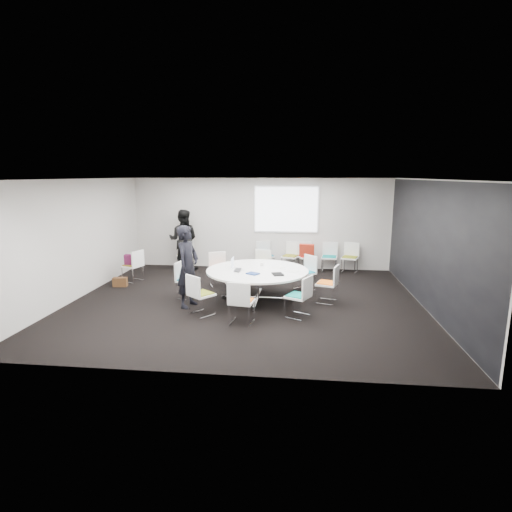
# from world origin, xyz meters

# --- Properties ---
(room_shell) EXTENTS (8.08, 7.08, 2.88)m
(room_shell) POSITION_xyz_m (0.09, 0.00, 1.40)
(room_shell) COLOR black
(room_shell) RESTS_ON ground
(conference_table) EXTENTS (2.36, 2.36, 0.73)m
(conference_table) POSITION_xyz_m (0.26, 0.13, 0.56)
(conference_table) COLOR silver
(conference_table) RESTS_ON ground
(projection_screen) EXTENTS (1.90, 0.03, 1.35)m
(projection_screen) POSITION_xyz_m (0.80, 3.46, 1.85)
(projection_screen) COLOR white
(projection_screen) RESTS_ON room_shell
(chair_ring_a) EXTENTS (0.57, 0.57, 0.88)m
(chair_ring_a) POSITION_xyz_m (1.88, 0.12, 0.28)
(chair_ring_a) COLOR silver
(chair_ring_a) RESTS_ON ground
(chair_ring_b) EXTENTS (0.64, 0.64, 0.88)m
(chair_ring_b) POSITION_xyz_m (1.38, 1.10, 0.28)
(chair_ring_b) COLOR silver
(chair_ring_b) RESTS_ON ground
(chair_ring_c) EXTENTS (0.54, 0.53, 0.88)m
(chair_ring_c) POSITION_xyz_m (0.20, 1.68, 0.28)
(chair_ring_c) COLOR silver
(chair_ring_c) RESTS_ON ground
(chair_ring_d) EXTENTS (0.60, 0.59, 0.88)m
(chair_ring_d) POSITION_xyz_m (-0.88, 1.25, 0.28)
(chair_ring_d) COLOR silver
(chair_ring_d) RESTS_ON ground
(chair_ring_e) EXTENTS (0.53, 0.54, 0.88)m
(chair_ring_e) POSITION_xyz_m (-1.41, 0.10, 0.28)
(chair_ring_e) COLOR silver
(chair_ring_e) RESTS_ON ground
(chair_ring_f) EXTENTS (0.64, 0.64, 0.88)m
(chair_ring_f) POSITION_xyz_m (-0.80, -1.01, 0.28)
(chair_ring_f) COLOR silver
(chair_ring_f) RESTS_ON ground
(chair_ring_g) EXTENTS (0.52, 0.51, 0.88)m
(chair_ring_g) POSITION_xyz_m (0.11, -1.41, 0.28)
(chair_ring_g) COLOR silver
(chair_ring_g) RESTS_ON ground
(chair_ring_h) EXTENTS (0.61, 0.61, 0.88)m
(chair_ring_h) POSITION_xyz_m (1.22, -0.92, 0.28)
(chair_ring_h) COLOR silver
(chair_ring_h) RESTS_ON ground
(chair_back_a) EXTENTS (0.61, 0.60, 0.88)m
(chair_back_a) POSITION_xyz_m (0.19, 3.16, 0.28)
(chair_back_a) COLOR silver
(chair_back_a) RESTS_ON ground
(chair_back_b) EXTENTS (0.59, 0.58, 0.88)m
(chair_back_b) POSITION_xyz_m (0.97, 3.16, 0.28)
(chair_back_b) COLOR silver
(chair_back_b) RESTS_ON ground
(chair_back_c) EXTENTS (0.58, 0.57, 0.88)m
(chair_back_c) POSITION_xyz_m (1.44, 3.16, 0.28)
(chair_back_c) COLOR silver
(chair_back_c) RESTS_ON ground
(chair_back_d) EXTENTS (0.52, 0.51, 0.88)m
(chair_back_d) POSITION_xyz_m (2.13, 3.17, 0.28)
(chair_back_d) COLOR silver
(chair_back_d) RESTS_ON ground
(chair_back_e) EXTENTS (0.58, 0.57, 0.88)m
(chair_back_e) POSITION_xyz_m (2.75, 3.16, 0.28)
(chair_back_e) COLOR silver
(chair_back_e) RESTS_ON ground
(chair_spare_left) EXTENTS (0.58, 0.58, 0.88)m
(chair_spare_left) POSITION_xyz_m (-3.31, 1.42, 0.28)
(chair_spare_left) COLOR silver
(chair_spare_left) RESTS_ON ground
(chair_person_back) EXTENTS (0.47, 0.46, 0.88)m
(chair_person_back) POSITION_xyz_m (-2.33, 3.15, 0.28)
(chair_person_back) COLOR silver
(chair_person_back) RESTS_ON ground
(person_main) EXTENTS (0.58, 0.75, 1.82)m
(person_main) POSITION_xyz_m (-1.22, -0.48, 0.91)
(person_main) COLOR black
(person_main) RESTS_ON ground
(person_back) EXTENTS (0.93, 0.73, 1.86)m
(person_back) POSITION_xyz_m (-2.33, 2.98, 0.93)
(person_back) COLOR black
(person_back) RESTS_ON ground
(laptop) EXTENTS (0.23, 0.36, 0.03)m
(laptop) POSITION_xyz_m (-0.13, -0.01, 0.74)
(laptop) COLOR #333338
(laptop) RESTS_ON conference_table
(laptop_lid) EXTENTS (0.02, 0.30, 0.22)m
(laptop_lid) POSITION_xyz_m (-0.34, 0.27, 0.86)
(laptop_lid) COLOR silver
(laptop_lid) RESTS_ON conference_table
(notebook_black) EXTENTS (0.30, 0.35, 0.02)m
(notebook_black) POSITION_xyz_m (0.76, -0.28, 0.74)
(notebook_black) COLOR black
(notebook_black) RESTS_ON conference_table
(tablet_folio) EXTENTS (0.33, 0.31, 0.03)m
(tablet_folio) POSITION_xyz_m (0.20, -0.29, 0.74)
(tablet_folio) COLOR navy
(tablet_folio) RESTS_ON conference_table
(papers_right) EXTENTS (0.37, 0.33, 0.00)m
(papers_right) POSITION_xyz_m (0.73, 0.43, 0.73)
(papers_right) COLOR silver
(papers_right) RESTS_ON conference_table
(papers_front) EXTENTS (0.35, 0.29, 0.00)m
(papers_front) POSITION_xyz_m (1.06, 0.09, 0.73)
(papers_front) COLOR silver
(papers_front) RESTS_ON conference_table
(cup) EXTENTS (0.08, 0.08, 0.09)m
(cup) POSITION_xyz_m (0.33, 0.53, 0.78)
(cup) COLOR white
(cup) RESTS_ON conference_table
(phone) EXTENTS (0.15, 0.09, 0.01)m
(phone) POSITION_xyz_m (0.82, -0.26, 0.73)
(phone) COLOR black
(phone) RESTS_ON conference_table
(maroon_bag) EXTENTS (0.41, 0.19, 0.28)m
(maroon_bag) POSITION_xyz_m (-3.33, 1.42, 0.62)
(maroon_bag) COLOR #56173B
(maroon_bag) RESTS_ON chair_spare_left
(brown_bag) EXTENTS (0.38, 0.20, 0.24)m
(brown_bag) POSITION_xyz_m (-3.46, 0.89, 0.12)
(brown_bag) COLOR #4B2E18
(brown_bag) RESTS_ON ground
(red_jacket) EXTENTS (0.46, 0.22, 0.36)m
(red_jacket) POSITION_xyz_m (1.45, 2.94, 0.70)
(red_jacket) COLOR #9F2413
(red_jacket) RESTS_ON chair_back_c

